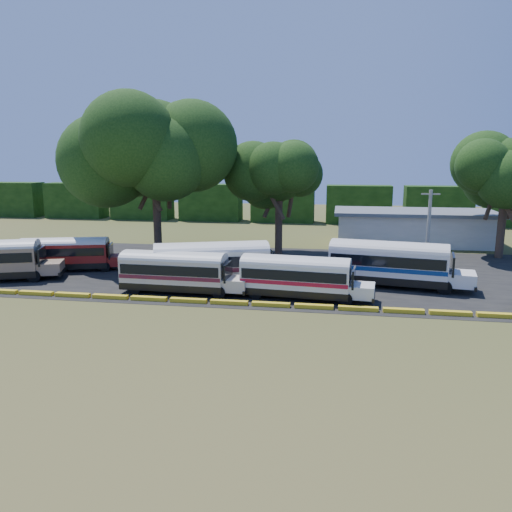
% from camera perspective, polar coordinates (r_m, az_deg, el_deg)
% --- Properties ---
extents(ground, '(160.00, 160.00, 0.00)m').
position_cam_1_polar(ground, '(35.10, -5.85, -5.88)').
color(ground, '#334517').
rests_on(ground, ground).
extents(asphalt_strip, '(64.00, 24.00, 0.02)m').
position_cam_1_polar(asphalt_strip, '(46.20, -0.74, -1.65)').
color(asphalt_strip, black).
rests_on(asphalt_strip, ground).
extents(curb, '(53.70, 0.45, 0.30)m').
position_cam_1_polar(curb, '(35.98, -5.43, -5.20)').
color(curb, yellow).
rests_on(curb, ground).
extents(terminal_building, '(19.00, 9.00, 4.00)m').
position_cam_1_polar(terminal_building, '(63.51, 17.57, 3.21)').
color(terminal_building, silver).
rests_on(terminal_building, ground).
extents(treeline_backdrop, '(130.00, 4.00, 6.00)m').
position_cam_1_polar(treeline_backdrop, '(81.16, 3.09, 6.03)').
color(treeline_backdrop, black).
rests_on(treeline_backdrop, ground).
extents(bus_red, '(9.65, 4.87, 3.09)m').
position_cam_1_polar(bus_red, '(48.94, -20.72, 0.45)').
color(bus_red, black).
rests_on(bus_red, ground).
extents(bus_cream_west, '(9.92, 2.70, 3.24)m').
position_cam_1_polar(bus_cream_west, '(38.68, -9.05, -1.55)').
color(bus_cream_west, black).
rests_on(bus_cream_west, ground).
extents(bus_cream_east, '(11.39, 6.22, 3.65)m').
position_cam_1_polar(bus_cream_east, '(40.16, -4.75, -0.64)').
color(bus_cream_east, black).
rests_on(bus_cream_east, ground).
extents(bus_white_red, '(9.92, 3.30, 3.20)m').
position_cam_1_polar(bus_white_red, '(36.78, 4.87, -2.15)').
color(bus_white_red, black).
rests_on(bus_white_red, ground).
extents(bus_white_blue, '(11.54, 4.63, 3.69)m').
position_cam_1_polar(bus_white_blue, '(41.47, 15.18, -0.59)').
color(bus_white_blue, black).
rests_on(bus_white_blue, ground).
extents(tree_west, '(12.38, 12.38, 15.89)m').
position_cam_1_polar(tree_west, '(51.49, -11.53, 12.12)').
color(tree_west, '#332119').
rests_on(tree_west, ground).
extents(tree_center, '(8.44, 8.44, 11.88)m').
position_cam_1_polar(tree_center, '(53.62, 2.66, 9.52)').
color(tree_center, '#332119').
rests_on(tree_center, ground).
extents(tree_east, '(8.84, 8.84, 12.22)m').
position_cam_1_polar(tree_east, '(56.99, 26.73, 8.66)').
color(tree_east, '#332119').
rests_on(tree_east, ground).
extents(utility_pole, '(1.60, 0.30, 7.52)m').
position_cam_1_polar(utility_pole, '(46.70, 19.09, 2.69)').
color(utility_pole, gray).
rests_on(utility_pole, ground).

